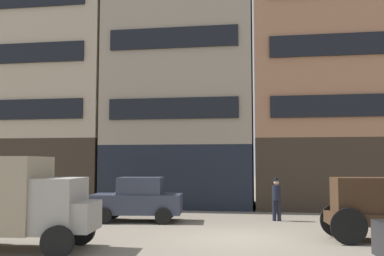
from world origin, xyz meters
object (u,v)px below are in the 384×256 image
object	(u,v)px
delivery_truck_far	(13,199)
sedan_dark	(138,199)
cargo_wagon	(373,204)
pedestrian_officer	(276,197)
fire_hydrant_curbside	(125,205)

from	to	relation	value
delivery_truck_far	sedan_dark	world-z (taller)	delivery_truck_far
cargo_wagon	delivery_truck_far	distance (m)	10.82
pedestrian_officer	fire_hydrant_curbside	size ratio (longest dim) A/B	2.16
cargo_wagon	fire_hydrant_curbside	size ratio (longest dim) A/B	3.62
cargo_wagon	fire_hydrant_curbside	world-z (taller)	cargo_wagon
delivery_truck_far	fire_hydrant_curbside	world-z (taller)	delivery_truck_far
fire_hydrant_curbside	cargo_wagon	bearing A→B (deg)	-30.81
cargo_wagon	sedan_dark	xyz separation A→B (m)	(-8.54, 3.32, -0.23)
delivery_truck_far	sedan_dark	xyz separation A→B (m)	(1.84, 6.35, -0.51)
cargo_wagon	delivery_truck_far	world-z (taller)	delivery_truck_far
pedestrian_officer	sedan_dark	bearing A→B (deg)	-169.44
sedan_dark	fire_hydrant_curbside	distance (m)	2.99
cargo_wagon	delivery_truck_far	bearing A→B (deg)	-163.74
pedestrian_officer	delivery_truck_far	bearing A→B (deg)	-135.61
fire_hydrant_curbside	sedan_dark	bearing A→B (deg)	-61.92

